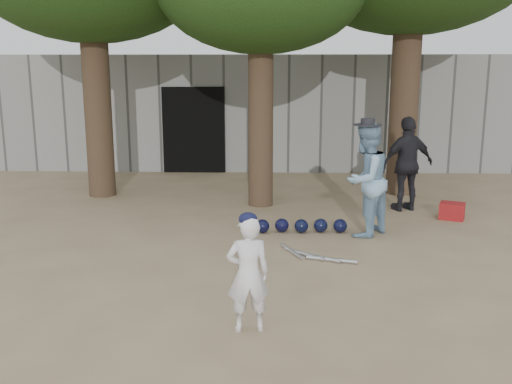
{
  "coord_description": "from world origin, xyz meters",
  "views": [
    {
      "loc": [
        0.82,
        -6.82,
        2.64
      ],
      "look_at": [
        0.6,
        1.0,
        0.95
      ],
      "focal_mm": 40.0,
      "sensor_mm": 36.0,
      "label": 1
    }
  ],
  "objects_px": {
    "boy_player": "(248,274)",
    "spectator_blue": "(365,180)",
    "spectator_dark": "(407,164)",
    "red_bag": "(452,211)"
  },
  "relations": [
    {
      "from": "spectator_blue",
      "to": "spectator_dark",
      "type": "bearing_deg",
      "value": -171.14
    },
    {
      "from": "boy_player",
      "to": "spectator_dark",
      "type": "xyz_separation_m",
      "value": [
        2.78,
        5.2,
        0.28
      ]
    },
    {
      "from": "boy_player",
      "to": "spectator_blue",
      "type": "relative_size",
      "value": 0.67
    },
    {
      "from": "spectator_dark",
      "to": "red_bag",
      "type": "height_order",
      "value": "spectator_dark"
    },
    {
      "from": "spectator_blue",
      "to": "red_bag",
      "type": "height_order",
      "value": "spectator_blue"
    },
    {
      "from": "spectator_blue",
      "to": "red_bag",
      "type": "bearing_deg",
      "value": 161.73
    },
    {
      "from": "spectator_blue",
      "to": "spectator_dark",
      "type": "xyz_separation_m",
      "value": [
        1.06,
        1.71,
        -0.02
      ]
    },
    {
      "from": "spectator_dark",
      "to": "red_bag",
      "type": "relative_size",
      "value": 4.24
    },
    {
      "from": "boy_player",
      "to": "spectator_blue",
      "type": "bearing_deg",
      "value": -125.37
    },
    {
      "from": "boy_player",
      "to": "spectator_blue",
      "type": "height_order",
      "value": "spectator_blue"
    }
  ]
}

